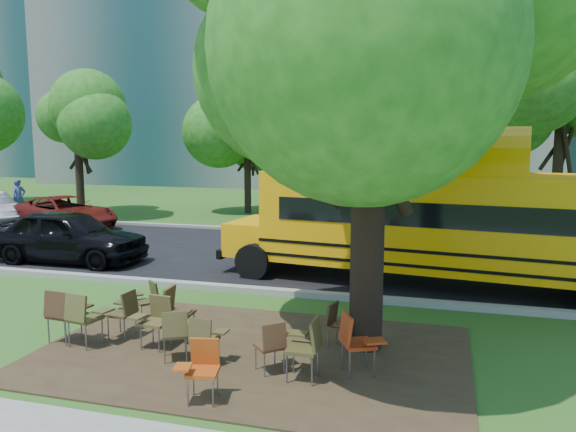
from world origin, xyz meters
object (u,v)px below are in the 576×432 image
(chair_4, at_px, (205,336))
(chair_10, at_px, (176,308))
(chair_1, at_px, (84,314))
(chair_3, at_px, (156,316))
(chair_7, at_px, (355,339))
(bg_car_red, at_px, (65,213))
(chair_6, at_px, (307,342))
(chair_8, at_px, (125,309))
(black_car, at_px, (68,236))
(chair_2, at_px, (176,330))
(chair_5, at_px, (201,364))
(school_bus, at_px, (470,223))
(pedestrian_a, at_px, (19,198))
(main_tree, at_px, (372,23))
(chair_9, at_px, (148,297))
(chair_11, at_px, (272,342))
(chair_12, at_px, (338,321))
(chair_0, at_px, (63,311))

(chair_4, distance_m, chair_10, 1.29)
(chair_1, distance_m, chair_3, 1.22)
(chair_7, xyz_separation_m, bg_car_red, (-13.08, 10.55, 0.05))
(chair_1, distance_m, chair_6, 3.95)
(chair_4, relative_size, chair_8, 0.92)
(black_car, bearing_deg, chair_8, -135.58)
(chair_2, distance_m, chair_4, 0.51)
(chair_10, bearing_deg, chair_6, 66.87)
(chair_5, bearing_deg, school_bus, -130.23)
(chair_3, xyz_separation_m, chair_7, (3.44, -0.23, 0.04))
(chair_1, bearing_deg, school_bus, 50.57)
(chair_6, height_order, pedestrian_a, pedestrian_a)
(main_tree, xyz_separation_m, pedestrian_a, (-17.34, 11.81, -4.48))
(chair_3, xyz_separation_m, chair_9, (-0.84, 1.22, -0.07))
(school_bus, distance_m, chair_5, 7.92)
(chair_8, bearing_deg, chair_5, -124.86)
(chair_11, bearing_deg, chair_7, -31.16)
(black_car, bearing_deg, chair_7, -121.27)
(chair_12, height_order, bg_car_red, bg_car_red)
(school_bus, relative_size, chair_10, 11.79)
(main_tree, distance_m, black_car, 11.05)
(chair_3, bearing_deg, chair_0, 13.33)
(bg_car_red, bearing_deg, chair_5, -117.27)
(chair_1, height_order, chair_7, chair_1)
(school_bus, distance_m, chair_3, 7.55)
(chair_8, height_order, chair_10, chair_10)
(chair_1, relative_size, bg_car_red, 0.21)
(chair_1, bearing_deg, chair_0, 179.32)
(chair_8, bearing_deg, bg_car_red, 45.42)
(chair_7, distance_m, chair_11, 1.24)
(chair_2, height_order, black_car, black_car)
(chair_11, bearing_deg, chair_1, 135.23)
(chair_2, height_order, chair_8, chair_8)
(chair_0, distance_m, chair_4, 2.77)
(chair_6, bearing_deg, chair_10, 69.67)
(school_bus, relative_size, chair_8, 13.07)
(chair_7, height_order, chair_8, chair_7)
(chair_0, distance_m, pedestrian_a, 17.89)
(chair_6, xyz_separation_m, black_car, (-8.45, 5.83, 0.18))
(school_bus, bearing_deg, black_car, -172.41)
(main_tree, bearing_deg, chair_7, -89.53)
(chair_10, distance_m, black_car, 7.61)
(chair_3, xyz_separation_m, chair_4, (1.12, -0.49, -0.06))
(school_bus, bearing_deg, chair_12, -109.10)
(chair_1, bearing_deg, chair_7, 10.24)
(chair_2, relative_size, chair_6, 0.90)
(chair_4, relative_size, bg_car_red, 0.17)
(chair_12, distance_m, black_car, 9.74)
(chair_3, xyz_separation_m, chair_8, (-0.77, 0.29, -0.02))
(chair_0, xyz_separation_m, pedestrian_a, (-12.27, 13.02, 0.26))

